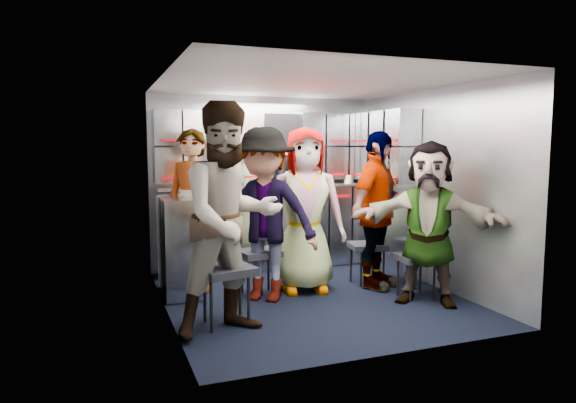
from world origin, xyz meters
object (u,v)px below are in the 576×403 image
object	(u,v)px
attendant_standing	(193,211)
jump_seat_near_right	(416,260)
jump_seat_near_left	(226,273)
jump_seat_mid_right	(367,248)
attendant_arc_c	(305,210)
attendant_arc_d	(377,210)
jump_seat_center	(298,253)
attendant_arc_b	(264,215)
attendant_arc_e	(429,223)
jump_seat_mid_left	(259,255)
attendant_arc_a	(230,219)

from	to	relation	value
attendant_standing	jump_seat_near_right	bearing A→B (deg)	11.74
jump_seat_near_left	jump_seat_mid_right	xyz separation A→B (m)	(1.76, 0.75, -0.05)
jump_seat_near_right	attendant_arc_c	distance (m)	1.21
jump_seat_mid_right	attendant_arc_d	xyz separation A→B (m)	(-0.00, -0.18, 0.44)
jump_seat_center	attendant_arc_b	size ratio (longest dim) A/B	0.25
jump_seat_near_left	attendant_arc_e	bearing A→B (deg)	-2.05
jump_seat_near_left	jump_seat_center	distance (m)	1.36
attendant_arc_e	jump_seat_center	bearing A→B (deg)	174.10
jump_seat_mid_left	attendant_arc_e	size ratio (longest dim) A/B	0.29
attendant_standing	attendant_arc_a	world-z (taller)	attendant_arc_a
attendant_arc_a	attendant_arc_d	bearing A→B (deg)	11.68
jump_seat_center	jump_seat_near_right	xyz separation A→B (m)	(0.94, -0.80, 0.02)
jump_seat_near_right	attendant_standing	bearing A→B (deg)	153.00
jump_seat_center	attendant_arc_e	xyz separation A→B (m)	(0.94, -0.98, 0.41)
jump_seat_center	attendant_standing	size ratio (longest dim) A/B	0.25
jump_seat_near_right	attendant_arc_a	size ratio (longest dim) A/B	0.23
attendant_standing	attendant_arc_d	size ratio (longest dim) A/B	1.01
jump_seat_near_left	attendant_arc_a	world-z (taller)	attendant_arc_a
jump_seat_center	attendant_standing	bearing A→B (deg)	168.11
attendant_arc_a	attendant_arc_e	world-z (taller)	attendant_arc_a
jump_seat_near_left	jump_seat_center	world-z (taller)	jump_seat_near_left
jump_seat_near_right	attendant_arc_d	xyz separation A→B (m)	(-0.19, 0.46, 0.45)
attendant_arc_c	jump_seat_near_right	bearing A→B (deg)	-21.96
jump_seat_mid_left	jump_seat_near_left	bearing A→B (deg)	-124.68
jump_seat_center	jump_seat_near_right	world-z (taller)	jump_seat_near_right
jump_seat_center	attendant_arc_d	distance (m)	0.94
attendant_arc_e	attendant_arc_c	bearing A→B (deg)	179.90
jump_seat_near_right	attendant_arc_a	world-z (taller)	attendant_arc_a
jump_seat_mid_right	jump_seat_near_right	bearing A→B (deg)	-73.66
jump_seat_mid_right	attendant_arc_e	world-z (taller)	attendant_arc_e
jump_seat_center	jump_seat_mid_right	world-z (taller)	jump_seat_mid_right
attendant_standing	attendant_arc_e	size ratio (longest dim) A/B	1.08
attendant_arc_c	attendant_standing	bearing A→B (deg)	170.78
attendant_arc_c	attendant_arc_e	bearing A→B (deg)	-28.97
jump_seat_near_right	attendant_arc_e	size ratio (longest dim) A/B	0.28
attendant_arc_d	attendant_arc_c	bearing A→B (deg)	132.57
attendant_arc_e	jump_seat_near_left	bearing A→B (deg)	-141.69
jump_seat_mid_right	attendant_arc_c	size ratio (longest dim) A/B	0.26
jump_seat_mid_left	attendant_arc_b	xyz separation A→B (m)	(-0.00, -0.18, 0.44)
jump_seat_near_left	jump_seat_center	xyz separation A→B (m)	(1.01, 0.91, -0.08)
attendant_arc_d	attendant_arc_e	world-z (taller)	attendant_arc_d
jump_seat_near_left	attendant_arc_d	bearing A→B (deg)	18.02
jump_seat_mid_right	attendant_arc_b	distance (m)	1.33
jump_seat_near_right	attendant_arc_d	size ratio (longest dim) A/B	0.26
jump_seat_near_left	attendant_arc_d	world-z (taller)	attendant_arc_d
jump_seat_center	attendant_arc_b	world-z (taller)	attendant_arc_b
attendant_arc_b	attendant_arc_e	xyz separation A→B (m)	(1.43, -0.64, -0.06)
attendant_arc_a	attendant_arc_b	world-z (taller)	attendant_arc_a
jump_seat_mid_left	jump_seat_mid_right	distance (m)	1.24
jump_seat_mid_right	attendant_arc_c	bearing A→B (deg)	-178.21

